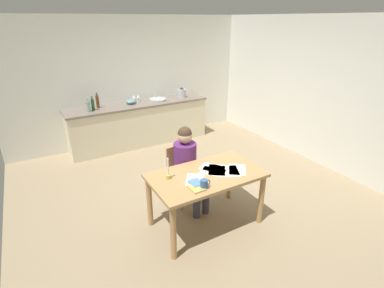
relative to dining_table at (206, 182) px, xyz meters
The scene contains 25 objects.
ground_plane 1.04m from the dining_table, 72.47° to the left, with size 5.20×5.20×0.04m, color #937F60.
wall_back 3.44m from the dining_table, 85.90° to the left, with size 5.20×0.12×2.60m, color silver.
wall_right 3.01m from the dining_table, 15.05° to the left, with size 0.12×5.20×2.60m, color silver.
kitchen_counter 3.02m from the dining_table, 85.41° to the left, with size 2.96×0.64×0.90m.
dining_table is the anchor object (origin of this frame).
chair_at_table 0.66m from the dining_table, 90.00° to the left, with size 0.44×0.44×0.85m.
person_seated 0.50m from the dining_table, 88.37° to the left, with size 0.36×0.61×1.19m.
coffee_mug 0.36m from the dining_table, 126.76° to the right, with size 0.13×0.09×0.11m.
candlestick 0.51m from the dining_table, 163.40° to the left, with size 0.06×0.06×0.27m.
book_magazine 0.38m from the dining_table, 140.65° to the right, with size 0.15×0.19×0.02m, color tan.
book_cookery 0.30m from the dining_table, 149.11° to the right, with size 0.13×0.17×0.03m, color #5280B7.
paper_letter 0.23m from the dining_table, 164.91° to the right, with size 0.21×0.30×0.00m, color white.
paper_bill 0.43m from the dining_table, 13.74° to the right, with size 0.21×0.30×0.00m, color white.
paper_envelope 0.21m from the dining_table, 32.52° to the left, with size 0.21×0.30×0.00m, color white.
paper_receipt 0.21m from the dining_table, ahead, with size 0.21×0.30×0.00m, color white.
paper_notice 0.15m from the dining_table, ahead, with size 0.21×0.30×0.00m, color white.
paper_flyer 0.33m from the dining_table, 16.20° to the right, with size 0.21×0.30×0.00m, color white.
sink_unit 3.10m from the dining_table, 77.27° to the left, with size 0.36×0.36×0.24m.
bottle_oil 3.03m from the dining_table, 105.05° to the left, with size 0.08×0.08×0.26m.
bottle_vinegar 3.07m from the dining_table, 102.96° to the left, with size 0.06×0.06×0.26m.
bottle_wine_red 3.16m from the dining_table, 100.34° to the left, with size 0.06×0.06×0.30m.
mixing_bowl 3.06m from the dining_table, 88.21° to the left, with size 0.20×0.20×0.09m, color #668C99.
stovetop_kettle 3.28m from the dining_table, 67.18° to the left, with size 0.18×0.18×0.22m.
wine_glass_near_sink 3.19m from the dining_table, 84.57° to the left, with size 0.07×0.07×0.15m.
wine_glass_by_kettle 3.18m from the dining_table, 86.29° to the left, with size 0.07×0.07×0.15m.
Camera 1 is at (-1.96, -3.39, 2.52)m, focal length 27.02 mm.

